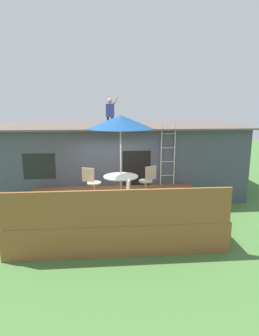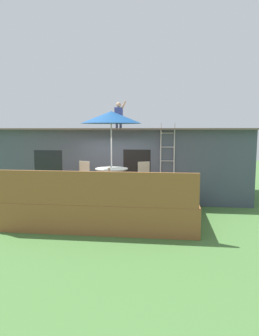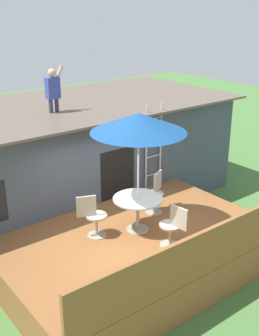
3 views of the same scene
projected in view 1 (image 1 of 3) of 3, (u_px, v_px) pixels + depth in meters
The scene contains 11 objects.
ground_plane at pixel (116, 225), 9.05m from camera, with size 40.00×40.00×0.00m, color #477538.
house at pixel (112, 158), 12.25m from camera, with size 10.50×4.50×2.82m.
deck at pixel (116, 212), 8.96m from camera, with size 5.57×3.99×0.80m, color brown.
deck_railing at pixel (119, 208), 6.89m from camera, with size 5.47×0.08×0.90m, color brown.
patio_table at pixel (121, 181), 8.78m from camera, with size 1.04×1.04×0.74m.
patio_umbrella at pixel (120, 122), 8.40m from camera, with size 1.90×1.90×2.54m.
step_ladder at pixel (168, 155), 10.32m from camera, with size 0.52×0.04×2.20m.
person_figure at pixel (110, 110), 11.21m from camera, with size 0.47×0.20×1.11m.
patio_chair_left at pixel (92, 183), 9.09m from camera, with size 0.60×0.44×0.92m.
patio_chair_right at pixel (147, 181), 9.31m from camera, with size 0.59×0.44×0.92m.
patio_chair_near at pixel (127, 195), 7.89m from camera, with size 0.44×0.62×0.92m.
Camera 1 is at (-0.30, -8.47, 3.66)m, focal length 31.26 mm.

